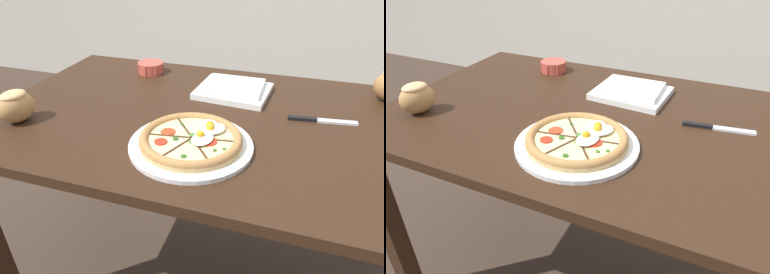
# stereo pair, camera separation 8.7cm
# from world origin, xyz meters

# --- Properties ---
(dining_table) EXTENTS (1.35, 0.83, 0.77)m
(dining_table) POSITION_xyz_m (0.00, 0.00, 0.66)
(dining_table) COLOR #331E11
(dining_table) RESTS_ON ground_plane
(pizza) EXTENTS (0.32, 0.32, 0.05)m
(pizza) POSITION_xyz_m (0.00, -0.19, 0.78)
(pizza) COLOR white
(pizza) RESTS_ON dining_table
(ramekin_bowl) EXTENTS (0.11, 0.11, 0.04)m
(ramekin_bowl) POSITION_xyz_m (-0.32, 0.29, 0.79)
(ramekin_bowl) COLOR #C64C3D
(ramekin_bowl) RESTS_ON dining_table
(napkin_folded) EXTENTS (0.25, 0.22, 0.04)m
(napkin_folded) POSITION_xyz_m (0.03, 0.18, 0.78)
(napkin_folded) COLOR white
(napkin_folded) RESTS_ON dining_table
(bread_piece_near) EXTENTS (0.11, 0.13, 0.10)m
(bread_piece_near) POSITION_xyz_m (-0.53, -0.21, 0.82)
(bread_piece_near) COLOR #B27F47
(bread_piece_near) RESTS_ON dining_table
(knife_main) EXTENTS (0.20, 0.04, 0.01)m
(knife_main) POSITION_xyz_m (0.32, 0.06, 0.77)
(knife_main) COLOR silver
(knife_main) RESTS_ON dining_table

